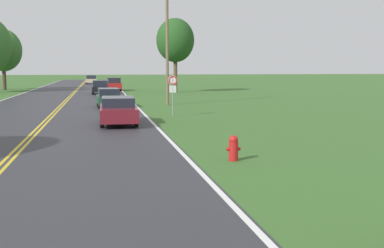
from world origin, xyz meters
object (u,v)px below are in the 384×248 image
object	(u,v)px
traffic_sign	(173,86)
car_black_hatchback_receding	(100,87)
tree_left_verge	(175,41)
car_champagne_hatchback_horizon	(91,79)
car_dark_green_hatchback_mid_far	(109,97)
fire_hydrant	(233,148)
tree_right_cluster	(3,50)
car_maroon_sedan_mid_near	(118,110)
car_red_van_distant	(114,84)

from	to	relation	value
traffic_sign	car_black_hatchback_receding	size ratio (longest dim) A/B	0.67
tree_left_verge	car_black_hatchback_receding	xyz separation A→B (m)	(-9.19, -2.44, -5.48)
car_champagne_hatchback_horizon	car_dark_green_hatchback_mid_far	bearing A→B (deg)	2.53
tree_left_verge	car_dark_green_hatchback_mid_far	xyz separation A→B (m)	(-8.58, -21.40, -5.54)
fire_hydrant	car_champagne_hatchback_horizon	xyz separation A→B (m)	(-5.71, 75.92, 0.42)
tree_right_cluster	car_maroon_sedan_mid_near	xyz separation A→B (m)	(13.72, -43.41, -4.59)
fire_hydrant	traffic_sign	size ratio (longest dim) A/B	0.33
tree_left_verge	tree_right_cluster	xyz separation A→B (m)	(-22.02, 10.68, -0.97)
tree_left_verge	car_black_hatchback_receding	bearing A→B (deg)	-165.13
car_champagne_hatchback_horizon	car_black_hatchback_receding	bearing A→B (deg)	2.76
tree_left_verge	fire_hydrant	bearing A→B (deg)	-96.45
traffic_sign	tree_right_cluster	size ratio (longest dim) A/B	0.31
car_maroon_sedan_mid_near	car_red_van_distant	bearing A→B (deg)	179.06
car_maroon_sedan_mid_near	car_black_hatchback_receding	xyz separation A→B (m)	(-0.89, 30.29, 0.08)
fire_hydrant	car_dark_green_hatchback_mid_far	world-z (taller)	car_dark_green_hatchback_mid_far
car_dark_green_hatchback_mid_far	tree_right_cluster	bearing A→B (deg)	-159.72
traffic_sign	car_black_hatchback_receding	bearing A→B (deg)	99.41
tree_left_verge	car_red_van_distant	distance (m)	10.58
traffic_sign	car_maroon_sedan_mid_near	world-z (taller)	traffic_sign
tree_left_verge	car_dark_green_hatchback_mid_far	world-z (taller)	tree_left_verge
fire_hydrant	car_champagne_hatchback_horizon	world-z (taller)	car_champagne_hatchback_horizon
tree_left_verge	car_black_hatchback_receding	distance (m)	10.97
car_black_hatchback_receding	tree_right_cluster	bearing A→B (deg)	-137.21
tree_right_cluster	car_dark_green_hatchback_mid_far	distance (m)	35.08
car_red_van_distant	tree_right_cluster	bearing A→B (deg)	-112.52
tree_left_verge	tree_right_cluster	size ratio (longest dim) A/B	1.10
traffic_sign	car_maroon_sedan_mid_near	xyz separation A→B (m)	(-3.54, -3.55, -1.17)
tree_left_verge	car_maroon_sedan_mid_near	world-z (taller)	tree_left_verge
tree_right_cluster	car_red_van_distant	size ratio (longest dim) A/B	1.84
car_maroon_sedan_mid_near	car_black_hatchback_receding	distance (m)	30.30
fire_hydrant	tree_right_cluster	xyz separation A→B (m)	(-17.06, 54.53, 4.93)
fire_hydrant	tree_left_verge	xyz separation A→B (m)	(4.96, 43.85, 5.89)
car_dark_green_hatchback_mid_far	fire_hydrant	bearing A→B (deg)	6.71
car_black_hatchback_receding	car_red_van_distant	distance (m)	7.92
car_black_hatchback_receding	car_champagne_hatchback_horizon	xyz separation A→B (m)	(-1.48, 34.51, 0.01)
car_dark_green_hatchback_mid_far	traffic_sign	bearing A→B (deg)	23.77
car_dark_green_hatchback_mid_far	tree_left_verge	bearing A→B (deg)	155.71
car_dark_green_hatchback_mid_far	car_maroon_sedan_mid_near	bearing A→B (deg)	-1.01
car_maroon_sedan_mid_near	car_black_hatchback_receding	bearing A→B (deg)	-177.91
tree_left_verge	car_champagne_hatchback_horizon	size ratio (longest dim) A/B	2.22
fire_hydrant	tree_left_verge	world-z (taller)	tree_left_verge
tree_left_verge	car_maroon_sedan_mid_near	size ratio (longest dim) A/B	1.85
tree_left_verge	car_maroon_sedan_mid_near	bearing A→B (deg)	-104.22
tree_left_verge	car_dark_green_hatchback_mid_far	distance (m)	23.72
tree_right_cluster	car_red_van_distant	world-z (taller)	tree_right_cluster
traffic_sign	car_black_hatchback_receding	xyz separation A→B (m)	(-4.43, 26.74, -1.10)
traffic_sign	car_black_hatchback_receding	world-z (taller)	traffic_sign
tree_right_cluster	tree_left_verge	bearing A→B (deg)	-25.87
car_dark_green_hatchback_mid_far	car_black_hatchback_receding	size ratio (longest dim) A/B	1.05
tree_left_verge	car_champagne_hatchback_horizon	world-z (taller)	tree_left_verge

